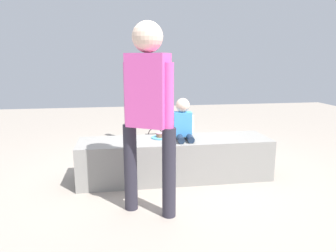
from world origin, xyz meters
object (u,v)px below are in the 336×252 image
object	(u,v)px
water_bottle_far_side	(129,149)
party_cup_red	(97,152)
water_bottle_near_gift	(197,149)
handbag_brown_canvas	(143,158)
gift_bag	(220,144)
handbag_black_leather	(155,141)
cake_plate	(160,136)
adult_standing	(148,103)
child_seated	(183,122)
cake_box_white	(181,149)

from	to	relation	value
water_bottle_far_side	party_cup_red	xyz separation A→B (m)	(-0.48, 0.12, -0.05)
water_bottle_near_gift	handbag_brown_canvas	size ratio (longest dim) A/B	0.58
gift_bag	handbag_black_leather	world-z (taller)	handbag_black_leather
cake_plate	water_bottle_far_side	size ratio (longest dim) A/B	1.01
cake_plate	water_bottle_near_gift	bearing A→B (deg)	50.09
water_bottle_near_gift	party_cup_red	distance (m)	1.51
adult_standing	handbag_brown_canvas	bearing A→B (deg)	88.65
gift_bag	handbag_black_leather	xyz separation A→B (m)	(-0.94, 0.46, -0.03)
adult_standing	water_bottle_near_gift	xyz separation A→B (m)	(0.88, 1.68, -0.95)
child_seated	water_bottle_near_gift	xyz separation A→B (m)	(0.40, 0.89, -0.61)
gift_bag	party_cup_red	distance (m)	1.87
water_bottle_far_side	cake_box_white	world-z (taller)	water_bottle_far_side
water_bottle_far_side	handbag_black_leather	bearing A→B (deg)	40.94
adult_standing	handbag_brown_canvas	world-z (taller)	adult_standing
gift_bag	water_bottle_far_side	size ratio (longest dim) A/B	1.50
gift_bag	handbag_black_leather	distance (m)	1.05
child_seated	water_bottle_far_side	xyz separation A→B (m)	(-0.61, 0.97, -0.60)
party_cup_red	handbag_brown_canvas	distance (m)	0.87
adult_standing	water_bottle_far_side	bearing A→B (deg)	94.46
cake_box_white	handbag_brown_canvas	size ratio (longest dim) A/B	0.98
gift_bag	cake_box_white	world-z (taller)	gift_bag
party_cup_red	handbag_brown_canvas	world-z (taller)	handbag_brown_canvas
adult_standing	water_bottle_near_gift	bearing A→B (deg)	62.44
adult_standing	cake_box_white	bearing A→B (deg)	69.90
water_bottle_near_gift	handbag_black_leather	xyz separation A→B (m)	(-0.58, 0.46, 0.03)
water_bottle_near_gift	gift_bag	bearing A→B (deg)	1.46
water_bottle_near_gift	handbag_brown_canvas	distance (m)	0.93
adult_standing	handbag_brown_canvas	distance (m)	1.61
cake_plate	cake_box_white	world-z (taller)	cake_plate
cake_box_white	water_bottle_near_gift	bearing A→B (deg)	-33.55
adult_standing	child_seated	bearing A→B (deg)	59.19
cake_plate	water_bottle_near_gift	size ratio (longest dim) A/B	1.16
adult_standing	water_bottle_far_side	size ratio (longest dim) A/B	7.72
child_seated	adult_standing	bearing A→B (deg)	-120.81
cake_plate	party_cup_red	bearing A→B (deg)	130.12
cake_box_white	handbag_brown_canvas	distance (m)	0.82
cake_plate	cake_box_white	distance (m)	1.12
adult_standing	water_bottle_far_side	world-z (taller)	adult_standing
child_seated	adult_standing	world-z (taller)	adult_standing
water_bottle_near_gift	party_cup_red	xyz separation A→B (m)	(-1.49, 0.21, -0.04)
cake_plate	handbag_black_leather	distance (m)	1.31
adult_standing	cake_box_white	distance (m)	2.17
gift_bag	adult_standing	bearing A→B (deg)	-126.23
party_cup_red	cake_plate	bearing A→B (deg)	-49.88
adult_standing	cake_plate	xyz separation A→B (m)	(0.22, 0.90, -0.53)
adult_standing	handbag_black_leather	distance (m)	2.36
child_seated	adult_standing	distance (m)	0.99
water_bottle_far_side	party_cup_red	world-z (taller)	water_bottle_far_side
water_bottle_near_gift	handbag_black_leather	size ratio (longest dim) A/B	0.57
adult_standing	cake_plate	distance (m)	1.07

